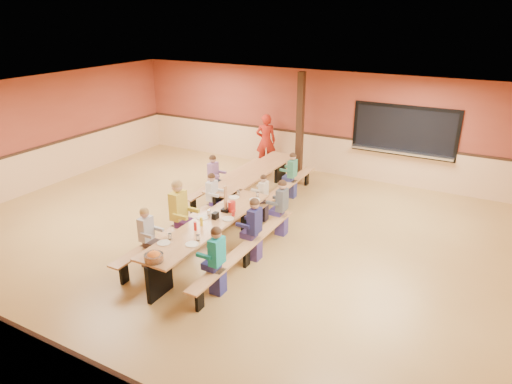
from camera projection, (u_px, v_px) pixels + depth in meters
The scene contains 23 objects.
ground at pixel (225, 236), 9.94m from camera, with size 12.00×12.00×0.00m, color olive.
room_envelope at pixel (224, 207), 9.69m from camera, with size 12.04×10.04×3.02m.
kitchen_pass_through at pixel (404, 133), 12.27m from camera, with size 2.78×0.28×1.38m.
structural_post at pixel (300, 125), 13.05m from camera, with size 0.18×0.18×3.00m, color black.
cafeteria_table_main at pixel (210, 232), 8.95m from camera, with size 1.91×3.70×0.74m.
cafeteria_table_second at pixel (254, 179), 11.73m from camera, with size 1.91×3.70×0.74m.
seated_child_white_left at pixel (147, 238), 8.56m from camera, with size 0.37×0.30×1.20m, color silver, non-canonical shape.
seated_adult_yellow at pixel (179, 214), 9.33m from camera, with size 0.47×0.38×1.41m, color gold, non-canonical shape.
seated_child_grey_left at pixel (212, 199), 10.36m from camera, with size 0.36×0.29×1.18m, color silver, non-canonical shape.
seated_child_teal_right at pixel (217, 261), 7.73m from camera, with size 0.39×0.32×1.25m, color teal, non-canonical shape.
seated_child_navy_right at pixel (255, 230), 8.80m from camera, with size 0.40×0.33×1.27m, color #212051, non-canonical shape.
seated_child_char_right at pixel (282, 208), 9.80m from camera, with size 0.38×0.31×1.24m, color #494E53, non-canonical shape.
seated_child_purple_sec at pixel (213, 179), 11.54m from camera, with size 0.37×0.30×1.21m, color #8F639B, non-canonical shape.
seated_child_green_sec at pixel (292, 176), 11.77m from camera, with size 0.36×0.29×1.19m, color #388363, non-canonical shape.
seated_child_tan_sec at pixel (263, 198), 10.49m from camera, with size 0.32×0.26×1.11m, color beige, non-canonical shape.
standing_woman at pixel (266, 141), 13.95m from camera, with size 0.61×0.40×1.67m, color #A92013.
punch_pitcher at pixel (232, 207), 9.30m from camera, with size 0.16×0.16×0.22m, color red.
chip_bowl at pixel (154, 257), 7.49m from camera, with size 0.32×0.32×0.15m, color orange, non-canonical shape.
napkin_dispenser at pixel (215, 216), 9.00m from camera, with size 0.10×0.14×0.13m, color black.
condiment_mustard at pixel (201, 222), 8.71m from camera, with size 0.06×0.06×0.17m, color yellow.
condiment_ketchup at pixel (195, 226), 8.52m from camera, with size 0.06×0.06×0.17m, color #B2140F.
table_paddle at pixel (226, 205), 9.30m from camera, with size 0.16×0.16×0.56m.
place_settings at pixel (209, 220), 8.85m from camera, with size 0.65×3.30×0.11m, color beige, non-canonical shape.
Camera 1 is at (4.84, -7.46, 4.61)m, focal length 32.00 mm.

